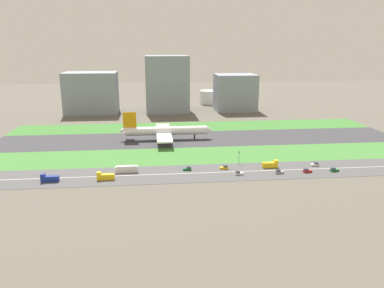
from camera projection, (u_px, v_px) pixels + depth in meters
The scene contains 24 objects.
ground_plane at pixel (200, 139), 267.46m from camera, with size 800.00×800.00×0.00m, color #5B564C.
runway at pixel (200, 139), 267.45m from camera, with size 280.00×46.00×0.10m, color #38383D.
grass_median_north at pixel (193, 127), 306.87m from camera, with size 280.00×36.00×0.10m, color #3D7A33.
grass_median_south at pixel (208, 155), 228.03m from camera, with size 280.00×36.00×0.10m, color #427F38.
highway at pixel (217, 172), 197.26m from camera, with size 280.00×28.00×0.10m, color #4C4C4F.
highway_centerline at pixel (217, 172), 197.25m from camera, with size 266.00×0.50×0.01m, color silver.
airliner at pixel (164, 131), 263.32m from camera, with size 65.00×56.00×19.70m.
truck_1 at pixel (105, 177), 186.23m from camera, with size 8.40×2.50×4.00m.
bus_0 at pixel (127, 169), 196.82m from camera, with size 11.60×2.50×3.50m.
car_6 at pixel (239, 173), 193.28m from camera, with size 4.40×1.80×2.00m.
car_2 at pixel (224, 167), 202.32m from camera, with size 4.40×1.80×2.00m.
car_1 at pixel (334, 170), 198.50m from camera, with size 4.40×1.80×2.00m.
car_5 at pixel (188, 169), 200.30m from camera, with size 4.40×1.80×2.00m.
car_0 at pixel (315, 164), 207.50m from camera, with size 4.40×1.80×2.00m.
truck_0 at pixel (270, 165), 204.72m from camera, with size 8.40×2.50×4.00m.
car_4 at pixel (307, 171), 197.00m from camera, with size 4.40×1.80×2.00m.
car_3 at pixel (279, 172), 195.46m from camera, with size 4.40×1.80×2.00m.
truck_2 at pixel (49, 179), 183.51m from camera, with size 8.40×2.50×4.00m.
traffic_light at pixel (239, 157), 210.15m from camera, with size 0.36×0.50×7.20m.
terminal_building at pixel (91, 93), 362.87m from camera, with size 49.23×32.54×38.84m, color gray.
hangar_building at pixel (167, 84), 368.39m from camera, with size 41.11×34.11×53.91m, color gray.
office_tower at pixel (235, 93), 377.64m from camera, with size 39.48×31.85×35.69m, color gray.
fuel_tank_west at pixel (177, 98), 418.16m from camera, with size 22.92×22.92×13.20m, color silver.
fuel_tank_centre at pixel (209, 97), 421.58m from camera, with size 20.46×20.46×14.81m, color silver.
Camera 1 is at (-32.88, -257.52, 64.63)m, focal length 35.57 mm.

